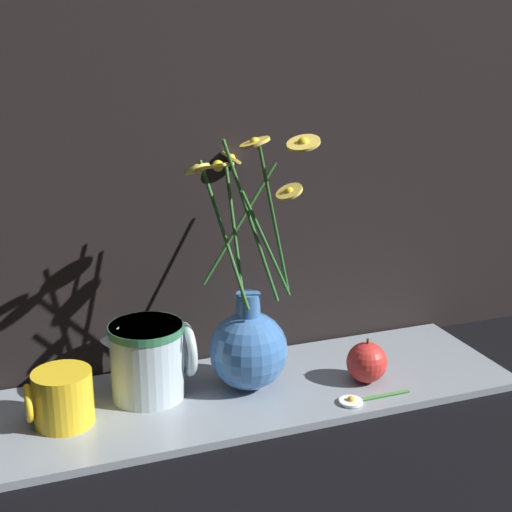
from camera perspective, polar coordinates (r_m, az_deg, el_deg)
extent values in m
plane|color=black|center=(1.13, 0.19, -10.99)|extent=(6.00, 6.00, 0.00)
cube|color=gray|center=(1.13, 0.19, -10.72)|extent=(0.81, 0.26, 0.01)
cube|color=black|center=(1.14, -2.42, 17.89)|extent=(1.31, 0.02, 1.10)
sphere|color=#3F72B7|center=(1.10, -0.61, -7.55)|extent=(0.12, 0.12, 0.12)
cylinder|color=#3F72B7|center=(1.08, -0.62, -4.19)|extent=(0.04, 0.04, 0.05)
cylinder|color=#336B2D|center=(1.01, 1.48, 2.71)|extent=(0.07, 0.06, 0.23)
cylinder|color=#EAC64C|center=(0.97, 3.82, 9.00)|extent=(0.06, 0.06, 0.02)
sphere|color=yellow|center=(0.97, 3.82, 9.00)|extent=(0.02, 0.02, 0.02)
cylinder|color=#336B2D|center=(1.01, 0.93, 0.85)|extent=(0.09, 0.04, 0.17)
cylinder|color=#EAC64C|center=(0.96, 2.68, 5.14)|extent=(0.05, 0.05, 0.02)
sphere|color=yellow|center=(0.96, 2.68, 5.14)|extent=(0.01, 0.01, 0.01)
cylinder|color=#336B2D|center=(1.10, -1.34, 2.59)|extent=(0.12, 0.02, 0.19)
cylinder|color=#EAC64C|center=(1.13, -2.02, 7.86)|extent=(0.04, 0.04, 0.02)
sphere|color=yellow|center=(1.13, -2.02, 7.86)|extent=(0.01, 0.01, 0.01)
cylinder|color=#336B2D|center=(1.00, -0.38, 2.63)|extent=(0.08, 0.02, 0.24)
cylinder|color=#EAC64C|center=(0.94, -0.09, 9.06)|extent=(0.05, 0.05, 0.02)
sphere|color=yellow|center=(0.94, -0.09, 9.06)|extent=(0.01, 0.01, 0.01)
cylinder|color=#336B2D|center=(1.03, -1.79, 1.92)|extent=(0.02, 0.05, 0.20)
cylinder|color=#EAC64C|center=(1.00, -3.05, 7.21)|extent=(0.05, 0.05, 0.01)
sphere|color=yellow|center=(1.00, -3.05, 7.21)|extent=(0.02, 0.02, 0.02)
cylinder|color=#336B2D|center=(1.01, -2.56, 1.70)|extent=(0.05, 0.09, 0.20)
cylinder|color=#EAC64C|center=(0.95, -4.74, 6.96)|extent=(0.05, 0.05, 0.02)
sphere|color=yellow|center=(0.95, -4.74, 6.96)|extent=(0.01, 0.01, 0.01)
cylinder|color=yellow|center=(1.05, -15.16, -10.88)|extent=(0.08, 0.08, 0.08)
torus|color=yellow|center=(1.05, -17.74, -11.16)|extent=(0.01, 0.05, 0.05)
cylinder|color=silver|center=(1.09, -8.69, -8.28)|extent=(0.11, 0.11, 0.12)
cylinder|color=#33724C|center=(1.07, -8.81, -5.77)|extent=(0.11, 0.11, 0.01)
torus|color=silver|center=(1.10, -5.54, -7.43)|extent=(0.01, 0.08, 0.08)
cone|color=silver|center=(1.06, -11.27, -6.26)|extent=(0.04, 0.03, 0.04)
sphere|color=red|center=(1.15, 8.85, -8.40)|extent=(0.06, 0.06, 0.06)
cylinder|color=#4C3819|center=(1.13, 8.94, -6.74)|extent=(0.00, 0.00, 0.01)
cylinder|color=#3D7A33|center=(1.11, 9.92, -10.99)|extent=(0.10, 0.01, 0.01)
cylinder|color=white|center=(1.09, 7.59, -11.46)|extent=(0.04, 0.04, 0.00)
sphere|color=gold|center=(1.09, 7.60, -11.33)|extent=(0.01, 0.01, 0.01)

